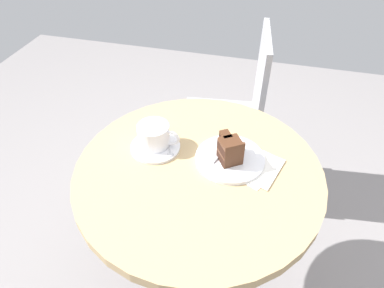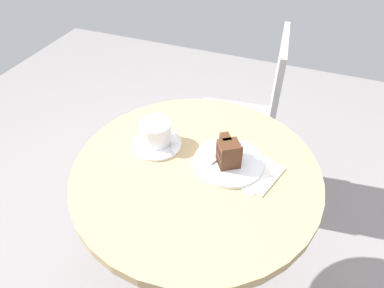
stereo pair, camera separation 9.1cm
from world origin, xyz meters
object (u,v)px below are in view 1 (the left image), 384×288
Objects in this scene: coffee_cup at (154,135)px; napkin at (251,164)px; cafe_chair at (239,108)px; saucer at (156,147)px; teaspoon at (169,148)px; cake_slice at (230,150)px; fork at (227,147)px; cake_plate at (230,158)px.

napkin is (0.31, -0.01, -0.04)m from coffee_cup.
saucer is at bearing -24.58° from cafe_chair.
cake_slice is at bearing 65.67° from teaspoon.
teaspoon is 0.26m from napkin.
coffee_cup reaches higher than saucer.
coffee_cup reaches higher than teaspoon.
saucer is 0.24m from cake_slice.
coffee_cup is 0.23m from fork.
fork is (-0.02, 0.04, 0.01)m from cake_plate.
cafe_chair reaches higher than saucer.
cake_slice is 0.08m from napkin.
fork reaches higher than teaspoon.
saucer is 0.69m from cafe_chair.
cake_plate is at bearing -0.98° from coffee_cup.
teaspoon reaches higher than napkin.
teaspoon is 0.98× the size of cake_slice.
cafe_chair reaches higher than coffee_cup.
coffee_cup is 0.24m from cake_slice.
cake_plate reaches higher than saucer.
fork reaches higher than cake_plate.
napkin is at bearing -98.85° from fork.
teaspoon is at bearing -12.77° from coffee_cup.
saucer is at bearing -118.87° from teaspoon.
cake_slice reaches higher than coffee_cup.
saucer reaches higher than napkin.
saucer is at bearing 179.74° from napkin.
cake_slice is 0.72× the size of fork.
saucer is at bearing -62.05° from coffee_cup.
saucer is 0.04m from coffee_cup.
cafe_chair is at bearing 93.72° from cake_slice.
napkin is (0.07, -0.00, -0.00)m from cake_plate.
cafe_chair is at bearing 94.05° from cake_plate.
fork is 0.10m from napkin.
cake_plate is 0.66m from cafe_chair.
cake_slice reaches higher than napkin.
coffee_cup is at bearing 179.02° from cake_plate.
cake_plate is 0.23× the size of cafe_chair.
teaspoon is 0.18m from fork.
napkin is (0.30, -0.00, -0.00)m from saucer.
teaspoon is 0.11× the size of cafe_chair.
cake_slice is at bearing -3.40° from cafe_chair.
cake_plate is at bearing -138.81° from fork.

